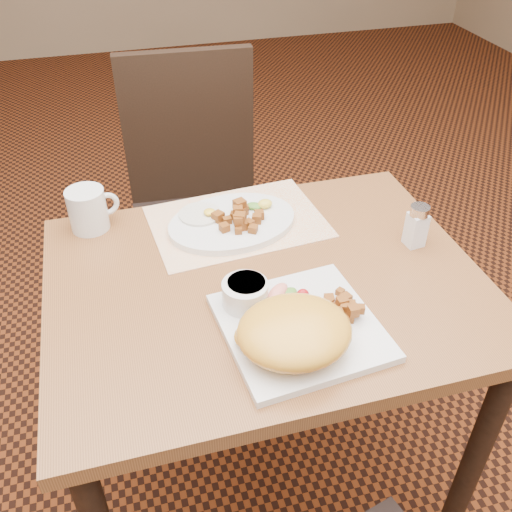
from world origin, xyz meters
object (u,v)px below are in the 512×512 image
object	(u,v)px
salt_shaker	(417,225)
coffee_mug	(89,209)
plate_oval	(232,222)
table	(266,317)
chair_far	(197,194)
plate_square	(300,327)

from	to	relation	value
salt_shaker	coffee_mug	size ratio (longest dim) A/B	0.85
coffee_mug	plate_oval	bearing A→B (deg)	-14.79
table	plate_oval	world-z (taller)	plate_oval
plate_oval	salt_shaker	distance (m)	0.42
salt_shaker	coffee_mug	xyz separation A→B (m)	(-0.69, 0.26, -0.00)
table	plate_oval	xyz separation A→B (m)	(-0.02, 0.21, 0.12)
table	chair_far	world-z (taller)	chair_far
chair_far	plate_square	distance (m)	0.90
plate_square	salt_shaker	size ratio (longest dim) A/B	2.80
salt_shaker	coffee_mug	bearing A→B (deg)	159.35
table	plate_square	bearing A→B (deg)	-83.51
table	coffee_mug	world-z (taller)	coffee_mug
chair_far	coffee_mug	distance (m)	0.59
chair_far	coffee_mug	size ratio (longest dim) A/B	8.21
salt_shaker	coffee_mug	distance (m)	0.74
table	coffee_mug	xyz separation A→B (m)	(-0.34, 0.29, 0.16)
plate_square	salt_shaker	bearing A→B (deg)	29.67
salt_shaker	chair_far	bearing A→B (deg)	118.88
chair_far	plate_square	bearing A→B (deg)	96.12
salt_shaker	table	bearing A→B (deg)	-175.25
plate_oval	salt_shaker	bearing A→B (deg)	-25.29
plate_oval	coffee_mug	xyz separation A→B (m)	(-0.32, 0.08, 0.04)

